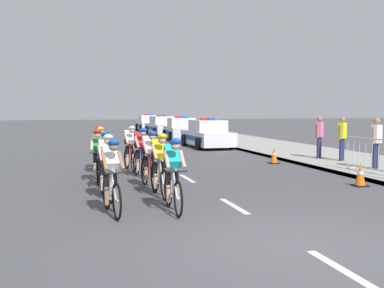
% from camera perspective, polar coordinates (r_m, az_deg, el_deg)
% --- Properties ---
extents(ground_plane, '(160.00, 160.00, 0.00)m').
position_cam_1_polar(ground_plane, '(7.36, 13.35, -12.21)').
color(ground_plane, '#4C4C51').
extents(sidewalk_slab, '(4.56, 60.00, 0.12)m').
position_cam_1_polar(sidewalk_slab, '(22.85, 12.21, -0.72)').
color(sidewalk_slab, '#A3A099').
rests_on(sidewalk_slab, ground).
extents(kerb_edge, '(0.16, 60.00, 0.13)m').
position_cam_1_polar(kerb_edge, '(21.93, 7.10, -0.86)').
color(kerb_edge, '#9E9E99').
rests_on(kerb_edge, ground).
extents(lane_markings_centre, '(0.14, 21.60, 0.01)m').
position_cam_1_polar(lane_markings_centre, '(15.55, -2.49, -3.26)').
color(lane_markings_centre, white).
rests_on(lane_markings_centre, ground).
extents(cyclist_lead, '(0.45, 1.72, 1.56)m').
position_cam_1_polar(cyclist_lead, '(9.07, -10.15, -3.91)').
color(cyclist_lead, black).
rests_on(cyclist_lead, ground).
extents(cyclist_second, '(0.42, 1.72, 1.56)m').
position_cam_1_polar(cyclist_second, '(9.18, -2.41, -3.75)').
color(cyclist_second, black).
rests_on(cyclist_second, ground).
extents(cyclist_third, '(0.45, 1.72, 1.56)m').
position_cam_1_polar(cyclist_third, '(10.66, -10.76, -2.67)').
color(cyclist_third, black).
rests_on(cyclist_third, ground).
extents(cyclist_fourth, '(0.43, 1.72, 1.56)m').
position_cam_1_polar(cyclist_fourth, '(10.78, -4.13, -2.52)').
color(cyclist_fourth, black).
rests_on(cyclist_fourth, ground).
extents(cyclist_fifth, '(0.46, 1.72, 1.56)m').
position_cam_1_polar(cyclist_fifth, '(11.90, -10.75, -1.93)').
color(cyclist_fifth, black).
rests_on(cyclist_fifth, ground).
extents(cyclist_sixth, '(0.45, 1.72, 1.56)m').
position_cam_1_polar(cyclist_sixth, '(11.99, -5.37, -1.82)').
color(cyclist_sixth, black).
rests_on(cyclist_sixth, ground).
extents(cyclist_seventh, '(0.45, 1.72, 1.56)m').
position_cam_1_polar(cyclist_seventh, '(13.14, -11.78, -1.34)').
color(cyclist_seventh, black).
rests_on(cyclist_seventh, ground).
extents(cyclist_eighth, '(0.46, 1.72, 1.56)m').
position_cam_1_polar(cyclist_eighth, '(13.88, -6.48, -0.97)').
color(cyclist_eighth, black).
rests_on(cyclist_eighth, ground).
extents(cyclist_ninth, '(0.44, 1.72, 1.56)m').
position_cam_1_polar(cyclist_ninth, '(14.86, -11.62, -0.67)').
color(cyclist_ninth, black).
rests_on(cyclist_ninth, ground).
extents(cyclist_tenth, '(0.45, 1.72, 1.56)m').
position_cam_1_polar(cyclist_tenth, '(15.42, -7.81, -0.43)').
color(cyclist_tenth, black).
rests_on(cyclist_tenth, ground).
extents(cyclist_eleventh, '(0.45, 1.72, 1.56)m').
position_cam_1_polar(cyclist_eleventh, '(15.85, -11.60, -0.35)').
color(cyclist_eleventh, black).
rests_on(cyclist_eleventh, ground).
extents(police_car_nearest, '(2.06, 4.43, 1.59)m').
position_cam_1_polar(police_car_nearest, '(24.37, 1.91, 1.16)').
color(police_car_nearest, white).
rests_on(police_car_nearest, ground).
extents(police_car_second, '(2.22, 4.51, 1.59)m').
position_cam_1_polar(police_car_second, '(30.05, -1.42, 1.79)').
color(police_car_second, silver).
rests_on(police_car_second, ground).
extents(police_car_third, '(2.19, 4.50, 1.59)m').
position_cam_1_polar(police_car_third, '(36.33, -3.86, 2.25)').
color(police_car_third, silver).
rests_on(police_car_third, ground).
extents(police_car_furthest, '(2.06, 4.43, 1.59)m').
position_cam_1_polar(police_car_furthest, '(42.45, -5.54, 2.56)').
color(police_car_furthest, white).
rests_on(police_car_furthest, ground).
extents(crowd_barrier_middle, '(0.63, 2.32, 1.07)m').
position_cam_1_polar(crowd_barrier_middle, '(14.97, 21.75, -1.40)').
color(crowd_barrier_middle, '#B7BABF').
rests_on(crowd_barrier_middle, sidewalk_slab).
extents(traffic_cone_near, '(0.36, 0.36, 0.64)m').
position_cam_1_polar(traffic_cone_near, '(13.05, 20.48, -3.68)').
color(traffic_cone_near, black).
rests_on(traffic_cone_near, ground).
extents(traffic_cone_mid, '(0.36, 0.36, 0.64)m').
position_cam_1_polar(traffic_cone_mid, '(17.53, 10.31, -1.43)').
color(traffic_cone_mid, black).
rests_on(traffic_cone_mid, ground).
extents(spectator_closest, '(0.47, 0.39, 1.68)m').
position_cam_1_polar(spectator_closest, '(18.02, 18.42, 1.03)').
color(spectator_closest, '#23284C').
rests_on(spectator_closest, sidewalk_slab).
extents(spectator_middle, '(0.44, 0.40, 1.68)m').
position_cam_1_polar(spectator_middle, '(18.68, 15.77, 1.21)').
color(spectator_middle, '#23284C').
rests_on(spectator_middle, sidewalk_slab).
extents(spectator_back, '(0.50, 0.35, 1.68)m').
position_cam_1_polar(spectator_back, '(15.98, 22.23, 0.51)').
color(spectator_back, '#23284C').
rests_on(spectator_back, sidewalk_slab).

